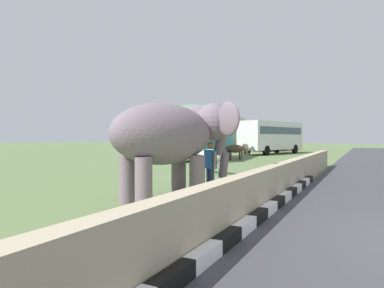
{
  "coord_description": "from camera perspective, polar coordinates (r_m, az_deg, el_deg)",
  "views": [
    {
      "loc": [
        -6.93,
        1.86,
        1.77
      ],
      "look_at": [
        1.77,
        6.24,
        1.6
      ],
      "focal_mm": 32.32,
      "sensor_mm": 36.0,
      "label": 1
    }
  ],
  "objects": [
    {
      "name": "person_handler",
      "position": [
        10.8,
        3.05,
        -3.48
      ],
      "size": [
        0.46,
        0.58,
        1.66
      ],
      "color": "navy",
      "rests_on": "ground_plane"
    },
    {
      "name": "hill_east",
      "position": [
        68.85,
        0.86,
        -0.45
      ],
      "size": [
        30.57,
        24.46,
        16.69
      ],
      "color": "slate",
      "rests_on": "ground_plane"
    },
    {
      "name": "cow_mid",
      "position": [
        32.76,
        8.78,
        -0.57
      ],
      "size": [
        1.92,
        0.82,
        1.23
      ],
      "color": "tan",
      "rests_on": "ground_plane"
    },
    {
      "name": "bus_red",
      "position": [
        48.81,
        12.72,
        1.36
      ],
      "size": [
        8.7,
        3.31,
        3.5
      ],
      "color": "#B21E1E",
      "rests_on": "ground_plane"
    },
    {
      "name": "bus_white",
      "position": [
        38.87,
        13.05,
        1.46
      ],
      "size": [
        10.13,
        5.08,
        3.5
      ],
      "color": "silver",
      "rests_on": "ground_plane"
    },
    {
      "name": "bus_teal",
      "position": [
        28.49,
        2.32,
        1.64
      ],
      "size": [
        9.61,
        3.74,
        3.5
      ],
      "color": "teal",
      "rests_on": "ground_plane"
    },
    {
      "name": "elephant",
      "position": [
        9.71,
        -3.04,
        1.43
      ],
      "size": [
        4.0,
        3.31,
        2.85
      ],
      "color": "slate",
      "rests_on": "ground_plane"
    },
    {
      "name": "barrier_parapet",
      "position": [
        9.31,
        12.28,
        -6.87
      ],
      "size": [
        28.0,
        0.36,
        1.0
      ],
      "primitive_type": "cube",
      "color": "tan",
      "rests_on": "ground_plane"
    },
    {
      "name": "cow_far",
      "position": [
        27.9,
        7.07,
        -0.84
      ],
      "size": [
        1.58,
        1.68,
        1.23
      ],
      "color": "#473323",
      "rests_on": "ground_plane"
    },
    {
      "name": "cow_near",
      "position": [
        16.94,
        2.97,
        -2.03
      ],
      "size": [
        1.26,
        1.86,
        1.23
      ],
      "color": "beige",
      "rests_on": "ground_plane"
    },
    {
      "name": "striped_curb",
      "position": [
        7.07,
        9.81,
        -12.52
      ],
      "size": [
        16.2,
        0.2,
        0.24
      ],
      "color": "white",
      "rests_on": "ground_plane"
    }
  ]
}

